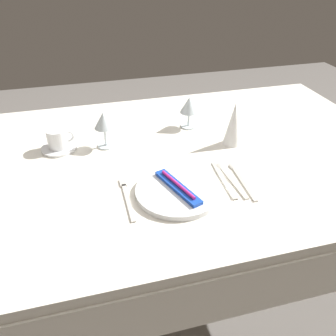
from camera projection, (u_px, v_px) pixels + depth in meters
name	position (u px, v px, depth m)	size (l,w,h in m)	color
ground_plane	(170.00, 284.00, 1.71)	(6.00, 6.00, 0.00)	slate
dining_table	(170.00, 173.00, 1.35)	(1.80, 1.11, 0.74)	silver
dinner_plate	(178.00, 191.00, 1.10)	(0.27, 0.27, 0.02)	white
toothbrush_package	(178.00, 187.00, 1.09)	(0.10, 0.21, 0.02)	blue
fork_outer	(127.00, 197.00, 1.09)	(0.02, 0.22, 0.00)	beige
dinner_knife	(224.00, 181.00, 1.16)	(0.03, 0.22, 0.00)	beige
spoon_soup	(228.00, 176.00, 1.19)	(0.03, 0.22, 0.01)	beige
spoon_dessert	(240.00, 177.00, 1.18)	(0.03, 0.22, 0.01)	beige
saucer_left	(59.00, 148.00, 1.34)	(0.13, 0.13, 0.01)	white
coffee_cup_left	(58.00, 138.00, 1.32)	(0.10, 0.08, 0.07)	white
wine_glass_centre	(189.00, 106.00, 1.45)	(0.08, 0.08, 0.13)	silver
wine_glass_left	(104.00, 122.00, 1.30)	(0.07, 0.07, 0.14)	silver
napkin_folded	(234.00, 124.00, 1.33)	(0.07, 0.07, 0.17)	white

